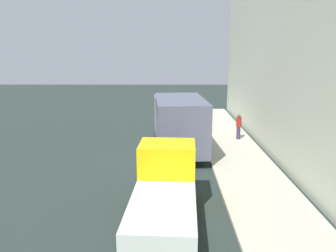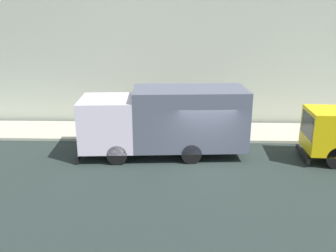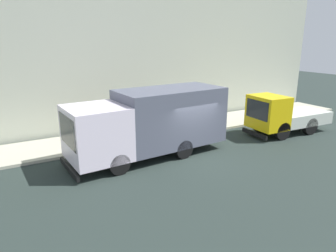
{
  "view_description": "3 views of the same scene",
  "coord_description": "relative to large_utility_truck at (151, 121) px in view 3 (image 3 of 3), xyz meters",
  "views": [
    {
      "loc": [
        0.93,
        -17.03,
        5.72
      ],
      "look_at": [
        0.78,
        1.44,
        1.49
      ],
      "focal_mm": 35.31,
      "sensor_mm": 36.0,
      "label": 1
    },
    {
      "loc": [
        -14.65,
        1.26,
        6.43
      ],
      "look_at": [
        1.6,
        1.75,
        1.33
      ],
      "focal_mm": 38.38,
      "sensor_mm": 36.0,
      "label": 2
    },
    {
      "loc": [
        -11.09,
        7.92,
        5.44
      ],
      "look_at": [
        0.78,
        1.25,
        1.55
      ],
      "focal_mm": 32.38,
      "sensor_mm": 36.0,
      "label": 3
    }
  ],
  "objects": [
    {
      "name": "ground",
      "position": [
        -1.37,
        -1.85,
        -1.73
      ],
      "size": [
        80.0,
        80.0,
        0.0
      ],
      "primitive_type": "plane",
      "color": "#25302C"
    },
    {
      "name": "sidewalk",
      "position": [
        3.23,
        -1.85,
        -1.66
      ],
      "size": [
        3.2,
        30.0,
        0.14
      ],
      "primitive_type": "cube",
      "color": "#B3B09B",
      "rests_on": "ground"
    },
    {
      "name": "pedestrian_walking",
      "position": [
        3.93,
        1.79,
        -0.73
      ],
      "size": [
        0.47,
        0.47,
        1.63
      ],
      "rotation": [
        0.0,
        0.0,
        0.8
      ],
      "color": "#3E2E53",
      "rests_on": "sidewalk"
    },
    {
      "name": "large_utility_truck",
      "position": [
        0.0,
        0.0,
        0.0
      ],
      "size": [
        3.09,
        7.85,
        3.18
      ],
      "rotation": [
        0.0,
        0.0,
        0.07
      ],
      "color": "white",
      "rests_on": "ground"
    },
    {
      "name": "building_facade",
      "position": [
        5.33,
        -1.85,
        4.74
      ],
      "size": [
        0.5,
        30.0,
        12.94
      ],
      "primitive_type": "cube",
      "color": "#B7BCA6",
      "rests_on": "ground"
    },
    {
      "name": "small_flatbed_truck",
      "position": [
        -0.63,
        -8.34,
        -0.61
      ],
      "size": [
        2.3,
        5.38,
        2.39
      ],
      "rotation": [
        0.0,
        0.0,
        -0.05
      ],
      "color": "yellow",
      "rests_on": "ground"
    },
    {
      "name": "traffic_cone_orange",
      "position": [
        1.99,
        2.67,
        -1.31
      ],
      "size": [
        0.39,
        0.39,
        0.56
      ],
      "primitive_type": "cone",
      "color": "orange",
      "rests_on": "sidewalk"
    }
  ]
}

